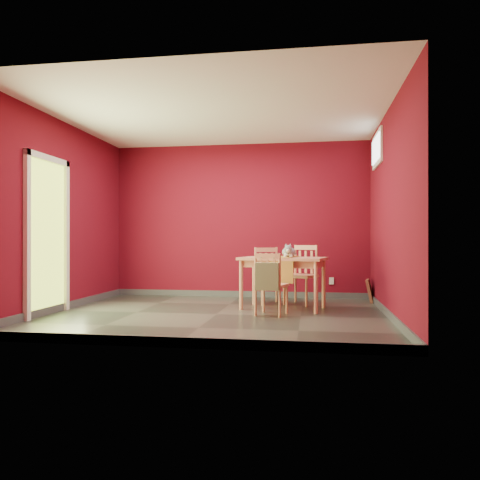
# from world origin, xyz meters

# --- Properties ---
(ground) EXTENTS (4.50, 4.50, 0.00)m
(ground) POSITION_xyz_m (0.00, 0.00, 0.00)
(ground) COLOR #2D342D
(ground) RESTS_ON ground
(room_shell) EXTENTS (4.50, 4.50, 4.50)m
(room_shell) POSITION_xyz_m (0.00, 0.00, 0.05)
(room_shell) COLOR #5D0917
(room_shell) RESTS_ON ground
(doorway) EXTENTS (0.06, 1.01, 2.13)m
(doorway) POSITION_xyz_m (-2.23, -0.40, 1.12)
(doorway) COLOR #B7D838
(doorway) RESTS_ON ground
(window) EXTENTS (0.05, 0.90, 0.50)m
(window) POSITION_xyz_m (2.23, 1.00, 2.35)
(window) COLOR white
(window) RESTS_ON room_shell
(outlet_plate) EXTENTS (0.08, 0.02, 0.12)m
(outlet_plate) POSITION_xyz_m (1.60, 1.99, 0.30)
(outlet_plate) COLOR silver
(outlet_plate) RESTS_ON room_shell
(dining_table) EXTENTS (1.31, 0.92, 0.75)m
(dining_table) POSITION_xyz_m (0.85, 0.63, 0.66)
(dining_table) COLOR tan
(dining_table) RESTS_ON ground
(table_runner) EXTENTS (0.47, 0.76, 0.36)m
(table_runner) POSITION_xyz_m (0.85, 0.51, 0.70)
(table_runner) COLOR #AE762C
(table_runner) RESTS_ON dining_table
(chair_far_left) EXTENTS (0.54, 0.54, 0.88)m
(chair_far_left) POSITION_xyz_m (0.59, 1.19, 0.45)
(chair_far_left) COLOR tan
(chair_far_left) RESTS_ON ground
(chair_far_right) EXTENTS (0.57, 0.57, 0.92)m
(chair_far_right) POSITION_xyz_m (1.11, 1.20, 0.47)
(chair_far_right) COLOR tan
(chair_far_right) RESTS_ON ground
(chair_near) EXTENTS (0.46, 0.46, 0.83)m
(chair_near) POSITION_xyz_m (0.73, 0.01, 0.42)
(chair_near) COLOR tan
(chair_near) RESTS_ON ground
(tote_bag) EXTENTS (0.30, 0.18, 0.42)m
(tote_bag) POSITION_xyz_m (0.70, -0.19, 0.53)
(tote_bag) COLOR #889F66
(tote_bag) RESTS_ON chair_near
(cat) EXTENTS (0.28, 0.44, 0.21)m
(cat) POSITION_xyz_m (0.94, 0.66, 0.85)
(cat) COLOR slate
(cat) RESTS_ON table_runner
(picture_frame) EXTENTS (0.18, 0.38, 0.37)m
(picture_frame) POSITION_xyz_m (2.19, 1.58, 0.18)
(picture_frame) COLOR brown
(picture_frame) RESTS_ON ground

